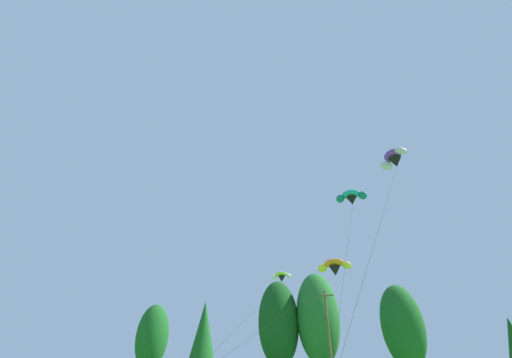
{
  "coord_description": "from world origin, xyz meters",
  "views": [
    {
      "loc": [
        4.99,
        5.36,
        2.45
      ],
      "look_at": [
        -1.88,
        25.91,
        15.38
      ],
      "focal_mm": 23.05,
      "sensor_mm": 36.0,
      "label": 1
    }
  ],
  "objects_px": {
    "parafoil_kite_low_purple": "(394,159)",
    "parafoil_kite_high_lime_white": "(281,276)",
    "utility_pole": "(329,339)",
    "parafoil_kite_mid_teal": "(351,197)",
    "parafoil_kite_far_orange": "(334,267)"
  },
  "relations": [
    {
      "from": "parafoil_kite_high_lime_white",
      "to": "parafoil_kite_far_orange",
      "type": "xyz_separation_m",
      "value": [
        5.99,
        1.04,
        0.83
      ]
    },
    {
      "from": "parafoil_kite_mid_teal",
      "to": "parafoil_kite_low_purple",
      "type": "xyz_separation_m",
      "value": [
        3.74,
        -4.29,
        0.74
      ]
    },
    {
      "from": "utility_pole",
      "to": "parafoil_kite_high_lime_white",
      "type": "height_order",
      "value": "parafoil_kite_high_lime_white"
    },
    {
      "from": "parafoil_kite_far_orange",
      "to": "parafoil_kite_low_purple",
      "type": "xyz_separation_m",
      "value": [
        6.89,
        -14.07,
        4.28
      ]
    },
    {
      "from": "parafoil_kite_mid_teal",
      "to": "parafoil_kite_far_orange",
      "type": "xyz_separation_m",
      "value": [
        -3.15,
        9.78,
        -3.54
      ]
    },
    {
      "from": "parafoil_kite_high_lime_white",
      "to": "parafoil_kite_far_orange",
      "type": "relative_size",
      "value": 0.94
    },
    {
      "from": "utility_pole",
      "to": "parafoil_kite_mid_teal",
      "type": "height_order",
      "value": "parafoil_kite_mid_teal"
    },
    {
      "from": "utility_pole",
      "to": "parafoil_kite_low_purple",
      "type": "xyz_separation_m",
      "value": [
        8.9,
        -18.78,
        11.28
      ]
    },
    {
      "from": "parafoil_kite_low_purple",
      "to": "parafoil_kite_high_lime_white",
      "type": "bearing_deg",
      "value": 134.66
    },
    {
      "from": "utility_pole",
      "to": "parafoil_kite_high_lime_white",
      "type": "xyz_separation_m",
      "value": [
        -3.98,
        -5.74,
        6.16
      ]
    },
    {
      "from": "utility_pole",
      "to": "parafoil_kite_low_purple",
      "type": "relative_size",
      "value": 0.7
    },
    {
      "from": "utility_pole",
      "to": "parafoil_kite_mid_teal",
      "type": "xyz_separation_m",
      "value": [
        5.16,
        -14.48,
        10.53
      ]
    },
    {
      "from": "parafoil_kite_mid_teal",
      "to": "parafoil_kite_low_purple",
      "type": "height_order",
      "value": "parafoil_kite_low_purple"
    },
    {
      "from": "parafoil_kite_far_orange",
      "to": "parafoil_kite_low_purple",
      "type": "bearing_deg",
      "value": -63.9
    },
    {
      "from": "parafoil_kite_mid_teal",
      "to": "parafoil_kite_low_purple",
      "type": "relative_size",
      "value": 0.96
    }
  ]
}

